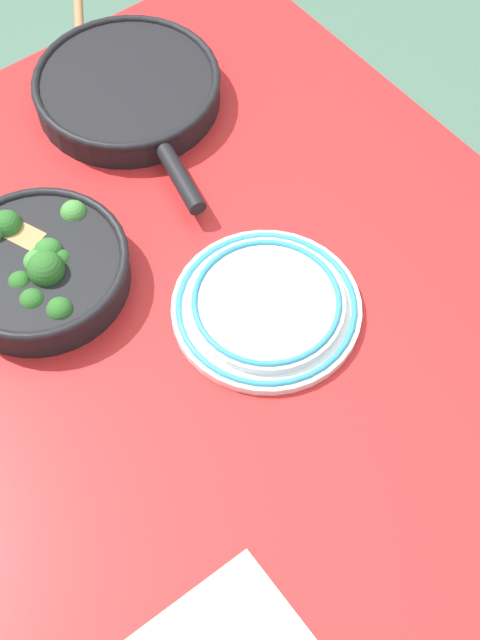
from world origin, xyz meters
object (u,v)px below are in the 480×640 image
(skillet_eggs, at_px, (128,90))
(wooden_spoon, at_px, (80,40))
(skillet_broccoli, at_px, (35,267))
(dinner_plate_stack, at_px, (266,305))

(skillet_eggs, distance_m, wooden_spoon, 0.15)
(skillet_eggs, height_order, wooden_spoon, skillet_eggs)
(skillet_broccoli, relative_size, skillet_eggs, 0.84)
(wooden_spoon, height_order, dinner_plate_stack, dinner_plate_stack)
(skillet_eggs, bearing_deg, dinner_plate_stack, 2.57)
(wooden_spoon, bearing_deg, skillet_eggs, 26.83)
(skillet_broccoli, distance_m, dinner_plate_stack, 0.29)
(skillet_eggs, relative_size, wooden_spoon, 1.15)
(skillet_eggs, bearing_deg, wooden_spoon, -171.46)
(skillet_eggs, bearing_deg, skillet_broccoli, -42.12)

